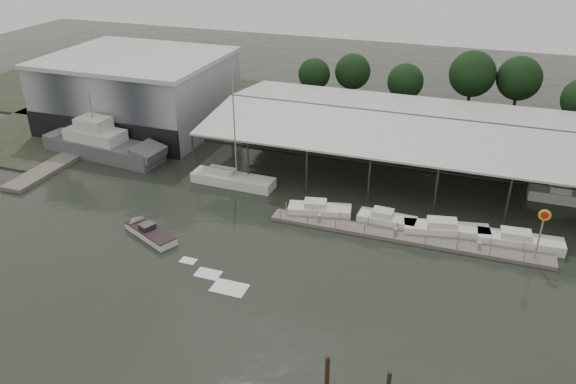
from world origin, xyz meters
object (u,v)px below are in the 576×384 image
(grey_trawler, at_px, (103,145))
(shell_fuel_sign, at_px, (542,225))
(white_sailboat, at_px, (232,179))
(speedboat_underway, at_px, (148,231))

(grey_trawler, bearing_deg, shell_fuel_sign, -2.58)
(white_sailboat, height_order, speedboat_underway, white_sailboat)
(grey_trawler, bearing_deg, white_sailboat, -0.68)
(white_sailboat, bearing_deg, grey_trawler, 175.25)
(shell_fuel_sign, distance_m, grey_trawler, 53.69)
(white_sailboat, distance_m, speedboat_underway, 13.72)
(speedboat_underway, bearing_deg, grey_trawler, -18.48)
(shell_fuel_sign, xyz_separation_m, grey_trawler, (-53.08, 7.73, -2.35))
(shell_fuel_sign, distance_m, speedboat_underway, 37.80)
(grey_trawler, relative_size, speedboat_underway, 1.05)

